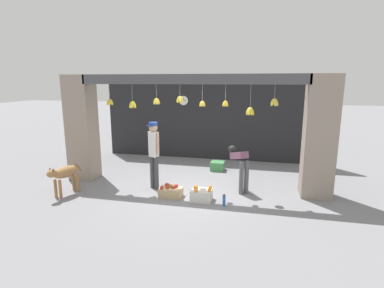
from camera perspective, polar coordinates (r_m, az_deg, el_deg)
ground_plane at (r=7.70m, az=-0.79°, el=-8.70°), size 60.00×60.00×0.00m
shop_back_wall at (r=10.45m, az=3.33°, el=4.91°), size 7.45×0.12×2.87m
shop_pillar_left at (r=8.81m, az=-20.21°, el=2.87°), size 0.70×0.60×2.87m
shop_pillar_right at (r=7.55m, az=23.12°, el=1.23°), size 0.70×0.60×2.87m
storefront_awning at (r=7.32m, az=-0.48°, el=11.85°), size 5.55×0.29×0.96m
dog at (r=7.84m, az=-23.12°, el=-5.21°), size 0.45×0.98×0.77m
shopkeeper at (r=7.58m, az=-7.30°, el=-1.08°), size 0.33×0.31×1.71m
worker_stooping at (r=7.53m, az=9.09°, el=-3.60°), size 0.57×0.75×1.07m
fruit_crate_oranges at (r=7.00m, az=1.82°, el=-9.67°), size 0.47×0.40×0.34m
fruit_crate_apples at (r=7.25m, az=-4.09°, el=-9.04°), size 0.54×0.34×0.29m
produce_box_green at (r=9.32m, az=4.87°, el=-4.18°), size 0.41×0.38×0.27m
water_bottle at (r=6.76m, az=6.12°, el=-10.65°), size 0.07×0.07×0.27m
wall_clock at (r=10.51m, az=-1.62°, el=8.28°), size 0.34×0.03×0.34m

